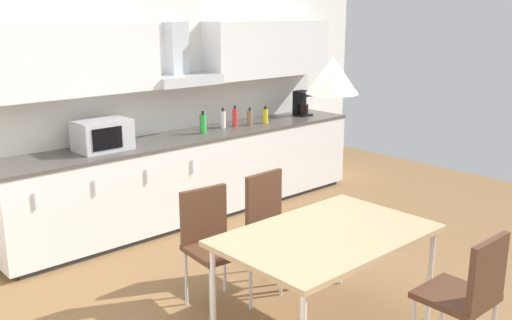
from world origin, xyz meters
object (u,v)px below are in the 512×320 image
(chair_near_right, at_px, (469,288))
(chair_far_left, at_px, (211,236))
(chair_far_right, at_px, (273,216))
(bottle_red, at_px, (235,118))
(dining_table, at_px, (327,239))
(bottle_green, at_px, (203,124))
(coffee_maker, at_px, (301,103))
(pendant_lamp, at_px, (333,76))
(microwave, at_px, (102,135))
(bottle_brown, at_px, (250,118))
(bottle_yellow, at_px, (265,116))
(bottle_white, at_px, (223,119))

(chair_near_right, bearing_deg, chair_far_left, 110.44)
(chair_far_right, bearing_deg, bottle_red, 58.53)
(dining_table, distance_m, chair_far_right, 0.90)
(bottle_green, height_order, dining_table, bottle_green)
(dining_table, bearing_deg, chair_near_right, -69.37)
(bottle_green, bearing_deg, coffee_maker, 2.01)
(bottle_green, distance_m, pendant_lamp, 2.68)
(microwave, relative_size, bottle_brown, 2.41)
(pendant_lamp, bearing_deg, microwave, 96.63)
(chair_near_right, height_order, pendant_lamp, pendant_lamp)
(bottle_yellow, relative_size, bottle_green, 0.83)
(coffee_maker, bearing_deg, chair_near_right, -121.96)
(bottle_white, height_order, bottle_red, bottle_red)
(chair_far_right, bearing_deg, bottle_white, 62.82)
(microwave, bearing_deg, chair_far_right, -69.82)
(dining_table, distance_m, pendant_lamp, 1.06)
(microwave, relative_size, bottle_green, 2.03)
(bottle_green, relative_size, chair_far_right, 0.27)
(chair_near_right, relative_size, chair_far_left, 1.00)
(bottle_brown, bearing_deg, dining_table, -121.52)
(chair_far_right, height_order, chair_far_left, same)
(microwave, xyz_separation_m, dining_table, (0.29, -2.46, -0.35))
(coffee_maker, bearing_deg, chair_far_left, -148.47)
(dining_table, bearing_deg, chair_far_left, 110.25)
(bottle_white, bearing_deg, coffee_maker, -1.52)
(bottle_red, distance_m, dining_table, 2.84)
(bottle_brown, relative_size, chair_far_left, 0.23)
(bottle_yellow, distance_m, pendant_lamp, 3.05)
(bottle_white, xyz_separation_m, chair_far_left, (-1.48, -1.68, -0.44))
(bottle_brown, relative_size, chair_near_right, 0.23)
(bottle_yellow, height_order, bottle_brown, bottle_brown)
(bottle_brown, bearing_deg, coffee_maker, 3.27)
(bottle_brown, bearing_deg, microwave, 179.21)
(coffee_maker, bearing_deg, dining_table, -133.82)
(chair_far_right, height_order, chair_near_right, same)
(bottle_yellow, height_order, bottle_white, bottle_white)
(dining_table, height_order, pendant_lamp, pendant_lamp)
(bottle_brown, distance_m, chair_far_left, 2.45)
(coffee_maker, distance_m, pendant_lamp, 3.51)
(microwave, bearing_deg, chair_near_right, -79.68)
(bottle_red, bearing_deg, bottle_brown, -20.87)
(bottle_brown, height_order, bottle_red, bottle_red)
(bottle_brown, xyz_separation_m, chair_near_right, (-1.18, -3.27, -0.43))
(bottle_white, relative_size, bottle_green, 0.94)
(microwave, relative_size, chair_near_right, 0.55)
(chair_far_left, bearing_deg, bottle_yellow, 38.03)
(bottle_yellow, bearing_deg, chair_near_right, -113.26)
(bottle_green, bearing_deg, dining_table, -109.05)
(chair_far_left, bearing_deg, pendant_lamp, -69.75)
(bottle_yellow, relative_size, chair_far_left, 0.22)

